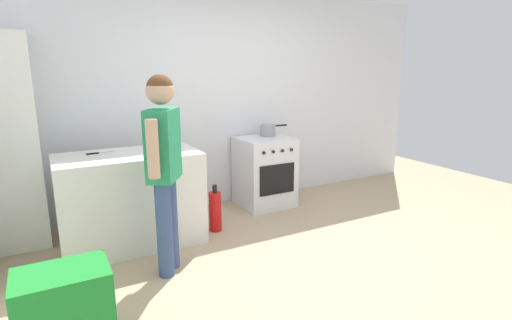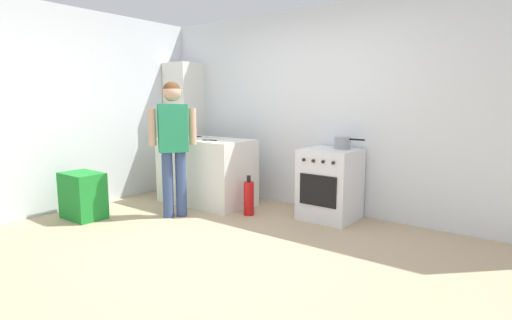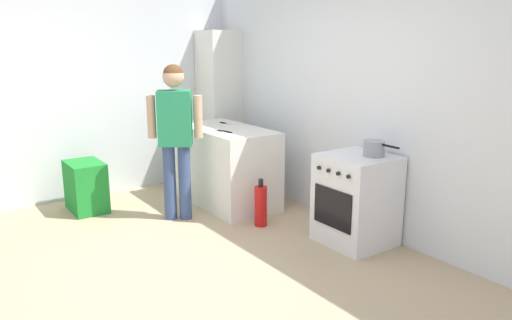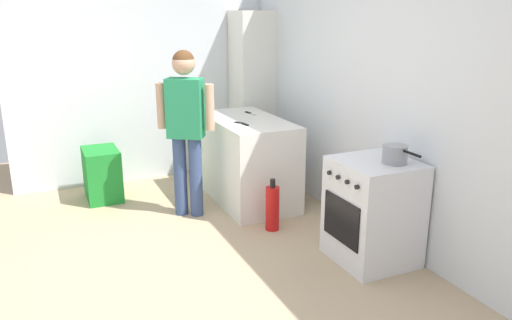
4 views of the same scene
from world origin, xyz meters
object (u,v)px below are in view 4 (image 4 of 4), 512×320
object	(u,v)px
person	(186,120)
larder_cabinet	(252,94)
pot	(395,154)
fire_extinguisher	(272,208)
knife_bread	(232,122)
knife_utility	(251,114)
recycling_crate_upper	(101,162)
recycling_crate_lower	(103,186)
knife_chef	(241,123)
oven_left	(373,211)

from	to	relation	value
person	larder_cabinet	xyz separation A→B (m)	(-1.10, 1.18, 0.02)
pot	fire_extinguisher	world-z (taller)	pot
knife_bread	knife_utility	size ratio (longest dim) A/B	1.30
pot	fire_extinguisher	xyz separation A→B (m)	(-0.97, -0.57, -0.71)
recycling_crate_upper	larder_cabinet	size ratio (longest dim) A/B	0.26
pot	recycling_crate_lower	distance (m)	3.22
fire_extinguisher	knife_utility	bearing A→B (deg)	167.00
person	larder_cabinet	bearing A→B (deg)	132.82
knife_chef	recycling_crate_lower	size ratio (longest dim) A/B	0.60
oven_left	fire_extinguisher	world-z (taller)	oven_left
knife_utility	larder_cabinet	xyz separation A→B (m)	(-0.72, 0.34, 0.10)
recycling_crate_upper	knife_bread	bearing A→B (deg)	58.36
oven_left	knife_utility	size ratio (longest dim) A/B	3.38
fire_extinguisher	recycling_crate_lower	distance (m)	2.01
pot	person	distance (m)	2.03
knife_bread	knife_utility	xyz separation A→B (m)	(-0.31, 0.35, 0.00)
recycling_crate_upper	pot	bearing A→B (deg)	37.44
larder_cabinet	person	bearing A→B (deg)	-47.18
oven_left	recycling_crate_upper	bearing A→B (deg)	-142.79
fire_extinguisher	recycling_crate_lower	size ratio (longest dim) A/B	0.96
knife_utility	larder_cabinet	distance (m)	0.80
knife_utility	pot	bearing A→B (deg)	9.10
oven_left	pot	bearing A→B (deg)	42.45
knife_chef	recycling_crate_lower	distance (m)	1.72
knife_chef	knife_utility	world-z (taller)	same
knife_chef	pot	bearing A→B (deg)	20.70
knife_chef	person	xyz separation A→B (m)	(-0.03, -0.56, 0.08)
pot	knife_utility	distance (m)	2.06
person	oven_left	bearing A→B (deg)	34.91
fire_extinguisher	larder_cabinet	distance (m)	2.03
person	knife_bread	bearing A→B (deg)	98.15
oven_left	fire_extinguisher	bearing A→B (deg)	-151.22
knife_bread	recycling_crate_lower	bearing A→B (deg)	-121.64
knife_bread	recycling_crate_lower	world-z (taller)	knife_bread
pot	knife_bread	bearing A→B (deg)	-158.73
knife_utility	knife_bread	bearing A→B (deg)	-48.54
knife_utility	recycling_crate_upper	world-z (taller)	knife_utility
knife_utility	recycling_crate_upper	distance (m)	1.71
pot	recycling_crate_upper	world-z (taller)	pot
fire_extinguisher	knife_chef	bearing A→B (deg)	-176.16
knife_chef	recycling_crate_lower	xyz separation A→B (m)	(-0.86, -1.29, -0.76)
knife_bread	knife_chef	xyz separation A→B (m)	(0.10, 0.06, 0.00)
fire_extinguisher	larder_cabinet	xyz separation A→B (m)	(-1.78, 0.58, 0.78)
knife_chef	fire_extinguisher	xyz separation A→B (m)	(0.65, 0.04, -0.69)
oven_left	larder_cabinet	xyz separation A→B (m)	(-2.65, 0.10, 0.57)
knife_bread	person	xyz separation A→B (m)	(0.07, -0.50, 0.08)
person	recycling_crate_upper	world-z (taller)	person
fire_extinguisher	recycling_crate_upper	size ratio (longest dim) A/B	0.96
pot	recycling_crate_lower	bearing A→B (deg)	-142.56
knife_bread	fire_extinguisher	distance (m)	1.03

